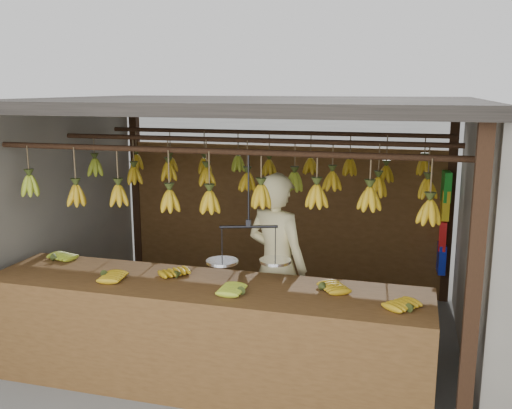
% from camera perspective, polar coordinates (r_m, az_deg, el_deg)
% --- Properties ---
extents(ground, '(80.00, 80.00, 0.00)m').
position_cam_1_polar(ground, '(6.10, -0.78, -12.60)').
color(ground, '#5B5B57').
extents(stall, '(4.30, 3.30, 2.40)m').
position_cam_1_polar(stall, '(5.90, 0.07, 6.45)').
color(stall, black).
rests_on(stall, ground).
extents(counter, '(3.75, 0.85, 0.96)m').
position_cam_1_polar(counter, '(4.77, -5.85, -10.52)').
color(counter, '#563719').
rests_on(counter, ground).
extents(hanging_bananas, '(3.61, 2.24, 0.38)m').
position_cam_1_polar(hanging_bananas, '(5.64, -0.82, 2.55)').
color(hanging_bananas, '#92A523').
rests_on(hanging_bananas, ground).
extents(balance_scale, '(0.68, 0.39, 0.92)m').
position_cam_1_polar(balance_scale, '(4.72, -0.73, -5.10)').
color(balance_scale, black).
rests_on(balance_scale, ground).
extents(vendor, '(0.76, 0.64, 1.76)m').
position_cam_1_polar(vendor, '(5.34, 2.09, -6.12)').
color(vendor, beige).
rests_on(vendor, ground).
extents(bag_bundles, '(0.08, 0.26, 1.19)m').
position_cam_1_polar(bag_bundles, '(6.86, 18.27, -1.59)').
color(bag_bundles, '#199926').
rests_on(bag_bundles, ground).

